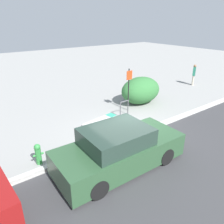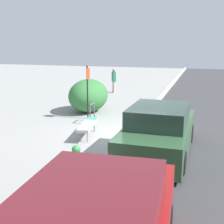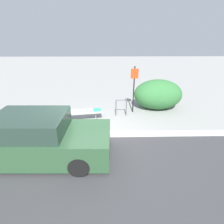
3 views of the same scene
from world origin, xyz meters
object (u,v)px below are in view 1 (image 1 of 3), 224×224
object	(u,v)px
fire_hydrant	(38,153)
bench	(100,121)
parked_car_near	(119,150)
bike_rack	(124,107)
sign_post	(129,86)
pedestrian	(194,74)

from	to	relation	value
fire_hydrant	bench	bearing A→B (deg)	15.89
parked_car_near	bike_rack	bearing A→B (deg)	49.54
bike_rack	fire_hydrant	distance (m)	5.12
bike_rack	fire_hydrant	world-z (taller)	bike_rack
sign_post	parked_car_near	distance (m)	5.01
fire_hydrant	pedestrian	xyz separation A→B (m)	(12.78, 2.78, 0.42)
sign_post	parked_car_near	xyz separation A→B (m)	(-3.43, -3.58, -0.72)
parked_car_near	bench	bearing A→B (deg)	70.75
pedestrian	parked_car_near	xyz separation A→B (m)	(-10.65, -4.54, -0.16)
sign_post	pedestrian	world-z (taller)	sign_post
bench	parked_car_near	size ratio (longest dim) A/B	0.41
pedestrian	parked_car_near	world-z (taller)	pedestrian
fire_hydrant	parked_car_near	size ratio (longest dim) A/B	0.17
bike_rack	pedestrian	world-z (taller)	pedestrian
fire_hydrant	bike_rack	bearing A→B (deg)	15.77
bike_rack	parked_car_near	size ratio (longest dim) A/B	0.19
bench	parked_car_near	bearing A→B (deg)	-119.30
sign_post	fire_hydrant	world-z (taller)	sign_post
bike_rack	sign_post	xyz separation A→B (m)	(0.63, 0.43, 0.88)
bench	parked_car_near	xyz separation A→B (m)	(-0.99, -2.65, 0.24)
fire_hydrant	sign_post	bearing A→B (deg)	18.13
pedestrian	bench	bearing A→B (deg)	-22.52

